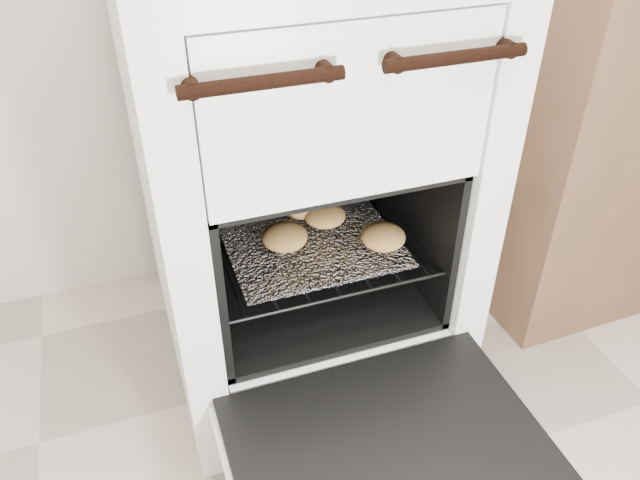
# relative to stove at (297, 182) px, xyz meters

# --- Properties ---
(stove) EXTENTS (0.62, 0.69, 0.95)m
(stove) POSITION_rel_stove_xyz_m (0.00, 0.00, 0.00)
(stove) COLOR white
(stove) RESTS_ON ground
(oven_door) EXTENTS (0.56, 0.44, 0.04)m
(oven_door) POSITION_rel_stove_xyz_m (0.00, -0.52, -0.26)
(oven_door) COLOR black
(oven_door) RESTS_ON stove
(oven_rack) EXTENTS (0.45, 0.44, 0.01)m
(oven_rack) POSITION_rel_stove_xyz_m (0.00, -0.07, -0.10)
(oven_rack) COLOR black
(oven_rack) RESTS_ON stove
(foil_sheet) EXTENTS (0.35, 0.31, 0.01)m
(foil_sheet) POSITION_rel_stove_xyz_m (0.00, -0.09, -0.09)
(foil_sheet) COLOR silver
(foil_sheet) RESTS_ON oven_rack
(baked_rolls) EXTENTS (0.30, 0.29, 0.05)m
(baked_rolls) POSITION_rel_stove_xyz_m (0.03, -0.07, -0.07)
(baked_rolls) COLOR tan
(baked_rolls) RESTS_ON foil_sheet
(counter) EXTENTS (0.87, 0.60, 0.86)m
(counter) POSITION_rel_stove_xyz_m (0.94, 0.08, -0.04)
(counter) COLOR brown
(counter) RESTS_ON ground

